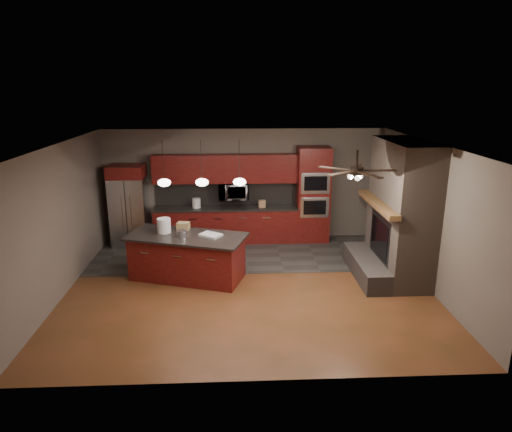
{
  "coord_description": "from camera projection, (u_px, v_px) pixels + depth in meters",
  "views": [
    {
      "loc": [
        -0.25,
        -8.28,
        3.85
      ],
      "look_at": [
        0.18,
        0.6,
        1.27
      ],
      "focal_mm": 32.0,
      "sensor_mm": 36.0,
      "label": 1
    }
  ],
  "objects": [
    {
      "name": "counter_bucket",
      "position": [
        196.0,
        203.0,
        11.28
      ],
      "size": [
        0.21,
        0.21,
        0.23
      ],
      "primitive_type": "cylinder",
      "rotation": [
        0.0,
        0.0,
        0.01
      ],
      "color": "white",
      "rests_on": "back_cabinetry"
    },
    {
      "name": "left_wall",
      "position": [
        60.0,
        221.0,
        8.48
      ],
      "size": [
        0.02,
        6.0,
        2.8
      ],
      "primitive_type": "cube",
      "color": "#685C53",
      "rests_on": "ground"
    },
    {
      "name": "kitchen_island",
      "position": [
        187.0,
        257.0,
        9.29
      ],
      "size": [
        2.57,
        1.74,
        0.92
      ],
      "rotation": [
        0.0,
        0.0,
        -0.31
      ],
      "color": "maroon",
      "rests_on": "ground"
    },
    {
      "name": "pendant_left",
      "position": [
        164.0,
        182.0,
        9.07
      ],
      "size": [
        0.26,
        0.26,
        0.92
      ],
      "color": "black",
      "rests_on": "ceiling"
    },
    {
      "name": "back_wall",
      "position": [
        244.0,
        185.0,
        11.51
      ],
      "size": [
        7.0,
        0.02,
        2.8
      ],
      "primitive_type": "cube",
      "color": "#685C53",
      "rests_on": "ground"
    },
    {
      "name": "cardboard_box",
      "position": [
        183.0,
        226.0,
        9.52
      ],
      "size": [
        0.28,
        0.23,
        0.16
      ],
      "primitive_type": "cube",
      "rotation": [
        0.0,
        0.0,
        -0.22
      ],
      "color": "#9D7E51",
      "rests_on": "kitchen_island"
    },
    {
      "name": "counter_box",
      "position": [
        262.0,
        204.0,
        11.31
      ],
      "size": [
        0.18,
        0.15,
        0.18
      ],
      "primitive_type": "cube",
      "rotation": [
        0.0,
        0.0,
        0.15
      ],
      "color": "#A97C57",
      "rests_on": "back_cabinetry"
    },
    {
      "name": "back_cabinetry",
      "position": [
        226.0,
        207.0,
        11.39
      ],
      "size": [
        3.59,
        0.64,
        2.2
      ],
      "color": "maroon",
      "rests_on": "ground"
    },
    {
      "name": "slate_tile_patch",
      "position": [
        246.0,
        253.0,
        10.75
      ],
      "size": [
        7.0,
        2.4,
        0.01
      ],
      "primitive_type": "cube",
      "color": "#363330",
      "rests_on": "ground"
    },
    {
      "name": "ceiling",
      "position": [
        248.0,
        144.0,
        8.25
      ],
      "size": [
        7.0,
        6.0,
        0.02
      ],
      "primitive_type": "cube",
      "color": "white",
      "rests_on": "back_wall"
    },
    {
      "name": "ground",
      "position": [
        249.0,
        286.0,
        9.03
      ],
      "size": [
        7.0,
        7.0,
        0.0
      ],
      "primitive_type": "plane",
      "color": "brown",
      "rests_on": "ground"
    },
    {
      "name": "paint_tray",
      "position": [
        211.0,
        235.0,
        9.13
      ],
      "size": [
        0.5,
        0.47,
        0.04
      ],
      "primitive_type": "cube",
      "rotation": [
        0.0,
        0.0,
        -0.61
      ],
      "color": "silver",
      "rests_on": "kitchen_island"
    },
    {
      "name": "pendant_center",
      "position": [
        202.0,
        182.0,
        9.11
      ],
      "size": [
        0.26,
        0.26,
        0.92
      ],
      "color": "black",
      "rests_on": "ceiling"
    },
    {
      "name": "paint_can",
      "position": [
        182.0,
        234.0,
        9.07
      ],
      "size": [
        0.23,
        0.23,
        0.13
      ],
      "primitive_type": "cylinder",
      "rotation": [
        0.0,
        0.0,
        -0.2
      ],
      "color": "#BCBCC1",
      "rests_on": "kitchen_island"
    },
    {
      "name": "ceiling_fan",
      "position": [
        356.0,
        170.0,
        7.66
      ],
      "size": [
        1.27,
        1.33,
        0.41
      ],
      "color": "black",
      "rests_on": "ceiling"
    },
    {
      "name": "right_wall",
      "position": [
        429.0,
        216.0,
        8.8
      ],
      "size": [
        0.02,
        6.0,
        2.8
      ],
      "primitive_type": "cube",
      "color": "#685C53",
      "rests_on": "ground"
    },
    {
      "name": "oven_tower",
      "position": [
        313.0,
        195.0,
        11.36
      ],
      "size": [
        0.8,
        0.63,
        2.38
      ],
      "color": "maroon",
      "rests_on": "ground"
    },
    {
      "name": "white_bucket",
      "position": [
        164.0,
        226.0,
        9.3
      ],
      "size": [
        0.3,
        0.3,
        0.3
      ],
      "primitive_type": "cylinder",
      "rotation": [
        0.0,
        0.0,
        -0.07
      ],
      "color": "white",
      "rests_on": "kitchen_island"
    },
    {
      "name": "fireplace_column",
      "position": [
        398.0,
        216.0,
        9.19
      ],
      "size": [
        1.3,
        2.1,
        2.8
      ],
      "color": "brown",
      "rests_on": "ground"
    },
    {
      "name": "pendant_right",
      "position": [
        240.0,
        182.0,
        9.14
      ],
      "size": [
        0.26,
        0.26,
        0.92
      ],
      "color": "black",
      "rests_on": "ceiling"
    },
    {
      "name": "microwave",
      "position": [
        234.0,
        191.0,
        11.29
      ],
      "size": [
        0.73,
        0.41,
        0.5
      ],
      "primitive_type": "imported",
      "color": "silver",
      "rests_on": "back_cabinetry"
    },
    {
      "name": "refrigerator",
      "position": [
        129.0,
        206.0,
        11.13
      ],
      "size": [
        0.84,
        0.75,
        1.99
      ],
      "color": "silver",
      "rests_on": "ground"
    }
  ]
}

